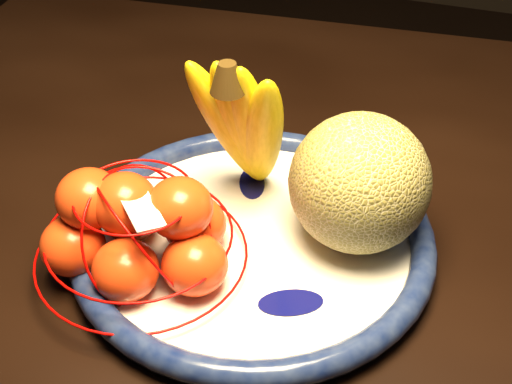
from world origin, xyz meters
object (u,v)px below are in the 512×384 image
(fruit_bowl, at_px, (253,239))
(dining_table, at_px, (398,246))
(cantaloupe, at_px, (359,183))
(banana_bunch, at_px, (246,121))
(mandarin_bag, at_px, (139,230))

(fruit_bowl, bearing_deg, dining_table, 45.00)
(fruit_bowl, xyz_separation_m, cantaloupe, (0.10, 0.04, 0.07))
(banana_bunch, distance_m, mandarin_bag, 0.16)
(banana_bunch, bearing_deg, mandarin_bag, -109.13)
(fruit_bowl, relative_size, mandarin_bag, 1.74)
(dining_table, xyz_separation_m, mandarin_bag, (-0.23, -0.21, 0.13))
(cantaloupe, distance_m, mandarin_bag, 0.22)
(cantaloupe, bearing_deg, fruit_bowl, -158.66)
(cantaloupe, relative_size, banana_bunch, 0.70)
(banana_bunch, bearing_deg, fruit_bowl, -58.56)
(dining_table, bearing_deg, cantaloupe, -116.52)
(cantaloupe, xyz_separation_m, mandarin_bag, (-0.19, -0.11, -0.03))
(dining_table, relative_size, cantaloupe, 10.66)
(dining_table, bearing_deg, banana_bunch, -160.48)
(dining_table, bearing_deg, fruit_bowl, -139.52)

